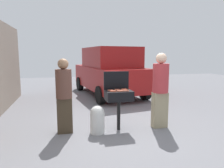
{
  "coord_description": "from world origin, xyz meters",
  "views": [
    {
      "loc": [
        -1.35,
        -4.43,
        1.72
      ],
      "look_at": [
        -0.13,
        0.54,
        1.0
      ],
      "focal_mm": 33.33,
      "sensor_mm": 36.0,
      "label": 1
    }
  ],
  "objects_px": {
    "hot_dog_4": "(126,91)",
    "parked_minivan": "(109,71)",
    "hot_dog_1": "(111,90)",
    "hot_dog_0": "(119,91)",
    "hot_dog_10": "(120,91)",
    "person_left": "(64,93)",
    "hot_dog_2": "(113,91)",
    "hot_dog_9": "(117,90)",
    "person_right": "(160,88)",
    "bbq_grill": "(119,97)",
    "hot_dog_7": "(125,90)",
    "hot_dog_5": "(123,90)",
    "hot_dog_6": "(124,90)",
    "propane_tank": "(97,119)",
    "hot_dog_8": "(124,89)",
    "hot_dog_3": "(113,91)"
  },
  "relations": [
    {
      "from": "bbq_grill",
      "to": "person_left",
      "type": "bearing_deg",
      "value": 175.78
    },
    {
      "from": "hot_dog_7",
      "to": "person_right",
      "type": "distance_m",
      "value": 0.83
    },
    {
      "from": "hot_dog_0",
      "to": "hot_dog_8",
      "type": "distance_m",
      "value": 0.24
    },
    {
      "from": "bbq_grill",
      "to": "hot_dog_7",
      "type": "distance_m",
      "value": 0.23
    },
    {
      "from": "hot_dog_10",
      "to": "person_left",
      "type": "xyz_separation_m",
      "value": [
        -1.2,
        0.22,
        -0.04
      ]
    },
    {
      "from": "hot_dog_0",
      "to": "person_right",
      "type": "bearing_deg",
      "value": 0.37
    },
    {
      "from": "person_left",
      "to": "hot_dog_3",
      "type": "bearing_deg",
      "value": -4.18
    },
    {
      "from": "hot_dog_3",
      "to": "hot_dog_7",
      "type": "xyz_separation_m",
      "value": [
        0.33,
        0.16,
        0.0
      ]
    },
    {
      "from": "hot_dog_4",
      "to": "hot_dog_6",
      "type": "distance_m",
      "value": 0.12
    },
    {
      "from": "bbq_grill",
      "to": "hot_dog_2",
      "type": "distance_m",
      "value": 0.24
    },
    {
      "from": "hot_dog_1",
      "to": "propane_tank",
      "type": "bearing_deg",
      "value": -157.88
    },
    {
      "from": "bbq_grill",
      "to": "hot_dog_0",
      "type": "distance_m",
      "value": 0.18
    },
    {
      "from": "hot_dog_4",
      "to": "hot_dog_10",
      "type": "distance_m",
      "value": 0.14
    },
    {
      "from": "hot_dog_8",
      "to": "hot_dog_9",
      "type": "distance_m",
      "value": 0.16
    },
    {
      "from": "hot_dog_4",
      "to": "hot_dog_10",
      "type": "xyz_separation_m",
      "value": [
        -0.14,
        -0.0,
        0.0
      ]
    },
    {
      "from": "hot_dog_2",
      "to": "hot_dog_10",
      "type": "distance_m",
      "value": 0.16
    },
    {
      "from": "hot_dog_6",
      "to": "hot_dog_8",
      "type": "xyz_separation_m",
      "value": [
        0.02,
        0.11,
        0.0
      ]
    },
    {
      "from": "person_right",
      "to": "parked_minivan",
      "type": "distance_m",
      "value": 4.26
    },
    {
      "from": "bbq_grill",
      "to": "propane_tank",
      "type": "height_order",
      "value": "bbq_grill"
    },
    {
      "from": "hot_dog_2",
      "to": "hot_dog_4",
      "type": "xyz_separation_m",
      "value": [
        0.29,
        -0.06,
        0.0
      ]
    },
    {
      "from": "hot_dog_2",
      "to": "hot_dog_7",
      "type": "relative_size",
      "value": 1.0
    },
    {
      "from": "hot_dog_0",
      "to": "person_right",
      "type": "relative_size",
      "value": 0.07
    },
    {
      "from": "hot_dog_5",
      "to": "hot_dog_10",
      "type": "relative_size",
      "value": 1.0
    },
    {
      "from": "hot_dog_5",
      "to": "propane_tank",
      "type": "distance_m",
      "value": 0.85
    },
    {
      "from": "hot_dog_6",
      "to": "hot_dog_10",
      "type": "bearing_deg",
      "value": -137.15
    },
    {
      "from": "propane_tank",
      "to": "hot_dog_2",
      "type": "bearing_deg",
      "value": 5.39
    },
    {
      "from": "hot_dog_10",
      "to": "hot_dog_5",
      "type": "bearing_deg",
      "value": 41.76
    },
    {
      "from": "hot_dog_1",
      "to": "hot_dog_0",
      "type": "bearing_deg",
      "value": -32.67
    },
    {
      "from": "hot_dog_1",
      "to": "hot_dog_2",
      "type": "relative_size",
      "value": 1.0
    },
    {
      "from": "hot_dog_1",
      "to": "person_left",
      "type": "distance_m",
      "value": 1.03
    },
    {
      "from": "hot_dog_4",
      "to": "parked_minivan",
      "type": "relative_size",
      "value": 0.03
    },
    {
      "from": "hot_dog_3",
      "to": "hot_dog_10",
      "type": "xyz_separation_m",
      "value": [
        0.15,
        -0.01,
        0.0
      ]
    },
    {
      "from": "hot_dog_7",
      "to": "person_left",
      "type": "relative_size",
      "value": 0.08
    },
    {
      "from": "person_left",
      "to": "bbq_grill",
      "type": "bearing_deg",
      "value": 3.25
    },
    {
      "from": "hot_dog_2",
      "to": "hot_dog_10",
      "type": "xyz_separation_m",
      "value": [
        0.15,
        -0.06,
        0.0
      ]
    },
    {
      "from": "hot_dog_7",
      "to": "parked_minivan",
      "type": "distance_m",
      "value": 4.18
    },
    {
      "from": "hot_dog_8",
      "to": "propane_tank",
      "type": "height_order",
      "value": "hot_dog_8"
    },
    {
      "from": "hot_dog_0",
      "to": "hot_dog_8",
      "type": "relative_size",
      "value": 1.0
    },
    {
      "from": "hot_dog_8",
      "to": "person_right",
      "type": "relative_size",
      "value": 0.07
    },
    {
      "from": "hot_dog_0",
      "to": "hot_dog_5",
      "type": "relative_size",
      "value": 1.0
    },
    {
      "from": "hot_dog_4",
      "to": "bbq_grill",
      "type": "bearing_deg",
      "value": 134.61
    },
    {
      "from": "hot_dog_1",
      "to": "person_right",
      "type": "bearing_deg",
      "value": -5.13
    },
    {
      "from": "bbq_grill",
      "to": "hot_dog_7",
      "type": "xyz_separation_m",
      "value": [
        0.17,
        0.03,
        0.16
      ]
    },
    {
      "from": "hot_dog_2",
      "to": "hot_dog_9",
      "type": "height_order",
      "value": "same"
    },
    {
      "from": "hot_dog_4",
      "to": "person_right",
      "type": "distance_m",
      "value": 0.86
    },
    {
      "from": "hot_dog_0",
      "to": "person_right",
      "type": "height_order",
      "value": "person_right"
    },
    {
      "from": "bbq_grill",
      "to": "hot_dog_10",
      "type": "height_order",
      "value": "hot_dog_10"
    },
    {
      "from": "hot_dog_7",
      "to": "hot_dog_10",
      "type": "xyz_separation_m",
      "value": [
        -0.18,
        -0.17,
        0.0
      ]
    },
    {
      "from": "hot_dog_0",
      "to": "hot_dog_7",
      "type": "xyz_separation_m",
      "value": [
        0.18,
        0.12,
        0.0
      ]
    },
    {
      "from": "hot_dog_0",
      "to": "hot_dog_1",
      "type": "relative_size",
      "value": 1.0
    }
  ]
}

